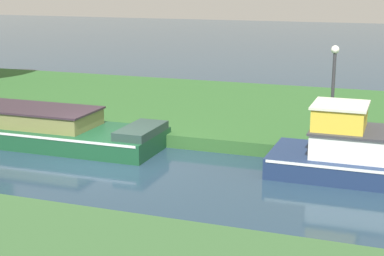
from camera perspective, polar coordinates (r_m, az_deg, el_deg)
The scene contains 5 objects.
ground_plane at distance 16.89m, azimuth -8.09°, elevation -3.30°, with size 120.00×120.00×0.00m, color #20384B.
riverbank_far at distance 23.04m, azimuth 0.05°, elevation 2.01°, with size 72.00×10.00×0.40m, color #2D5C29.
forest_barge at distance 19.94m, azimuth -17.19°, elevation 0.44°, with size 9.60×2.38×1.65m.
lamp_post at distance 18.08m, azimuth 13.37°, elevation 4.55°, with size 0.24×0.24×2.73m.
mooring_post_near at distance 20.14m, azimuth -12.69°, elevation 1.26°, with size 0.20×0.20×0.52m, color brown.
Camera 1 is at (7.69, -14.19, 4.97)m, focal length 55.80 mm.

